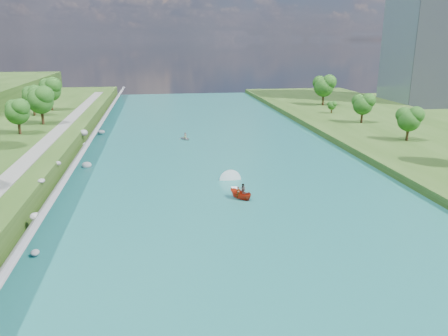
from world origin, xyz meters
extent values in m
plane|color=#2D5119|center=(0.00, 0.00, 0.00)|extent=(260.00, 260.00, 0.00)
cube|color=#1B6668|center=(0.00, 20.00, 0.05)|extent=(55.00, 240.00, 0.10)
cube|color=slate|center=(-25.85, 20.00, 1.80)|extent=(3.54, 236.00, 4.05)
ellipsoid|color=gray|center=(-24.73, -5.50, 0.57)|extent=(0.91, 1.08, 0.64)
ellipsoid|color=gray|center=(-26.15, 1.01, 2.13)|extent=(1.20, 1.34, 0.91)
ellipsoid|color=gray|center=(-27.49, 10.50, 3.62)|extent=(0.96, 1.20, 0.60)
ellipsoid|color=gray|center=(-27.38, 20.88, 3.25)|extent=(0.94, 0.87, 0.68)
ellipsoid|color=gray|center=(-24.36, 29.25, 0.41)|extent=(1.76, 1.75, 1.24)
ellipsoid|color=gray|center=(-25.74, 39.42, 1.96)|extent=(1.44, 1.34, 0.84)
ellipsoid|color=gray|center=(-27.16, 46.19, 3.06)|extent=(1.72, 1.93, 1.36)
ellipsoid|color=gray|center=(-24.96, 57.78, 0.80)|extent=(1.75, 1.42, 1.02)
cube|color=gray|center=(-32.50, 20.00, 3.55)|extent=(3.00, 200.00, 0.10)
cube|color=gray|center=(82.50, 95.00, 30.00)|extent=(22.00, 22.00, 60.00)
ellipsoid|color=#154512|center=(-39.69, 44.61, 7.82)|extent=(5.19, 5.19, 8.65)
ellipsoid|color=#154512|center=(-37.58, 55.46, 8.68)|extent=(6.21, 6.21, 10.36)
ellipsoid|color=#154512|center=(-42.71, 68.52, 8.10)|extent=(5.52, 5.52, 9.21)
ellipsoid|color=#154512|center=(-40.22, 77.28, 8.80)|extent=(6.36, 6.36, 10.59)
ellipsoid|color=#154512|center=(41.77, 34.65, 5.83)|extent=(5.19, 5.19, 8.65)
ellipsoid|color=#154512|center=(41.58, 55.96, 6.00)|extent=(5.40, 5.40, 9.01)
ellipsoid|color=#154512|center=(39.90, 72.16, 3.65)|extent=(2.58, 2.58, 4.29)
ellipsoid|color=#154512|center=(43.42, 88.37, 7.31)|extent=(6.97, 6.97, 11.62)
imported|color=#B5290E|center=(0.30, 8.56, 0.83)|extent=(3.48, 3.81, 1.45)
imported|color=#66605B|center=(-0.10, 8.16, 1.28)|extent=(0.67, 0.51, 1.65)
imported|color=#66605B|center=(0.80, 9.06, 1.33)|extent=(1.09, 1.05, 1.77)
cube|color=white|center=(0.30, 11.56, 0.13)|extent=(0.90, 5.00, 0.06)
imported|color=#94979D|center=(-4.97, 49.40, 0.41)|extent=(3.33, 3.68, 0.63)
imported|color=#66605B|center=(-4.97, 49.40, 1.04)|extent=(0.71, 0.49, 1.37)
camera|label=1|loc=(-11.16, -50.22, 22.41)|focal=35.00mm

